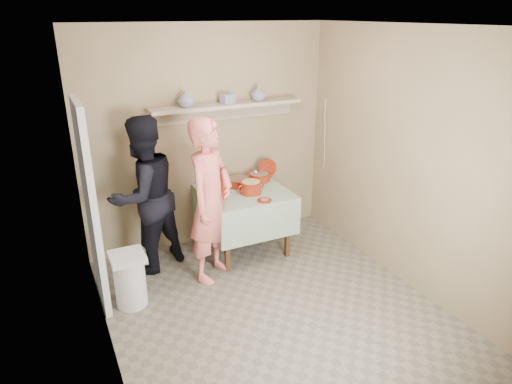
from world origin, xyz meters
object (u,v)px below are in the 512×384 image
serving_table (244,200)px  cazuela_rice (251,186)px  person_helper (144,196)px  person_cook (211,201)px  trash_bin (130,279)px

serving_table → cazuela_rice: size_ratio=2.95×
cazuela_rice → serving_table: bearing=109.5°
person_helper → cazuela_rice: (1.17, -0.20, -0.02)m
person_cook → trash_bin: person_cook is taller
serving_table → trash_bin: bearing=-159.3°
person_cook → serving_table: (0.55, 0.39, -0.23)m
person_cook → trash_bin: bearing=149.8°
person_cook → serving_table: bearing=-5.1°
serving_table → cazuela_rice: 0.23m
person_helper → trash_bin: bearing=36.8°
cazuela_rice → person_helper: bearing=170.4°
serving_table → person_helper: bearing=175.5°
person_cook → trash_bin: size_ratio=3.13×
person_cook → cazuela_rice: size_ratio=5.31×
serving_table → cazuela_rice: bearing=-70.5°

